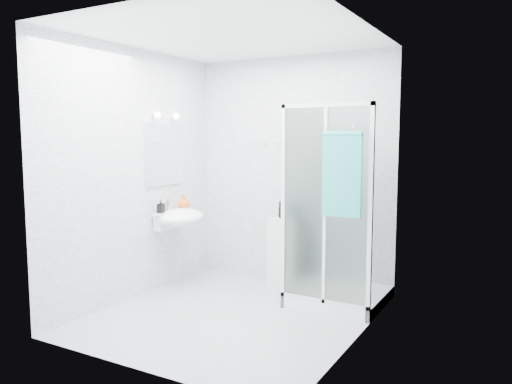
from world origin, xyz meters
The scene contains 12 objects.
room centered at (0.00, 0.00, 1.30)m, with size 2.40×2.60×2.60m.
shower_enclosure centered at (0.67, 0.77, 0.45)m, with size 0.90×0.95×2.00m.
wall_basin centered at (-0.99, 0.45, 0.80)m, with size 0.46×0.56×0.35m.
mirror centered at (-1.19, 0.45, 1.50)m, with size 0.02×0.60×0.70m, color white.
vanity_lights centered at (-1.14, 0.45, 1.92)m, with size 0.10×0.40×0.08m.
wall_hooks centered at (-0.25, 1.26, 1.62)m, with size 0.23×0.06×0.03m.
storage_cabinet centered at (0.05, 1.05, 0.39)m, with size 0.35×0.36×0.78m.
hand_towel centered at (0.93, 0.36, 1.37)m, with size 0.36×0.05×0.77m.
shampoo_bottle_a centered at (0.00, 1.06, 0.92)m, with size 0.10×0.10×0.26m, color black.
shampoo_bottle_b centered at (0.12, 1.08, 0.89)m, with size 0.10×0.10×0.21m, color #0A1841.
soap_dispenser_orange centered at (-1.05, 0.62, 0.95)m, with size 0.13×0.13×0.17m, color #D45119.
soap_dispenser_black centered at (-1.11, 0.29, 0.94)m, with size 0.07×0.07×0.15m, color black.
Camera 1 is at (2.44, -3.91, 1.69)m, focal length 35.00 mm.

